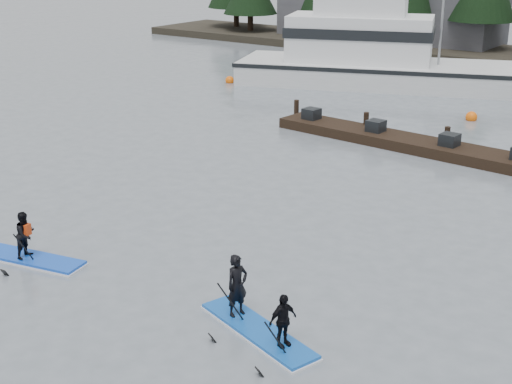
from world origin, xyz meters
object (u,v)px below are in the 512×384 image
Objects in this scene: fishing_boat_large at (386,72)px; paddleboard_duo at (258,312)px; floating_dock at (416,144)px; paddleboard_solo at (27,245)px.

paddleboard_duo is (10.46, -27.92, -0.27)m from fishing_boat_large.
fishing_boat_large is at bearing 127.97° from paddleboard_duo.
paddleboard_solo reaches higher than floating_dock.
floating_dock is 17.18m from paddleboard_solo.
paddleboard_duo is (3.22, -16.04, 0.31)m from floating_dock.
fishing_boat_large is at bearing 126.00° from floating_dock.
paddleboard_duo is at bearing -90.00° from fishing_boat_large.
floating_dock is 3.86× the size of paddleboard_solo.
fishing_boat_large is 29.81m from paddleboard_duo.
fishing_boat_large reaches higher than paddleboard_solo.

